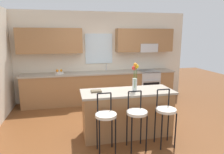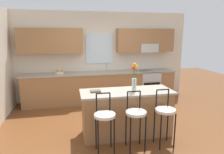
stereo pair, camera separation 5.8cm
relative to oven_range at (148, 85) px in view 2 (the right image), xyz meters
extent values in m
plane|color=brown|center=(-1.50, -1.68, -0.46)|extent=(14.00, 14.00, 0.00)
cube|color=beige|center=(-1.50, 0.38, 0.89)|extent=(5.60, 0.12, 2.70)
cube|color=#996B42|center=(-2.91, 0.15, 1.39)|extent=(1.78, 0.34, 0.70)
cube|color=#996B42|center=(-0.09, 0.15, 1.39)|extent=(1.78, 0.34, 0.70)
cube|color=silver|center=(-1.50, 0.31, 1.14)|extent=(0.83, 0.03, 0.90)
cube|color=#B7BABC|center=(0.00, 0.12, 1.16)|extent=(0.56, 0.36, 0.26)
cube|color=#996B42|center=(-1.50, 0.02, -0.02)|extent=(4.50, 0.60, 0.88)
cube|color=#9E9384|center=(-1.50, 0.02, 0.44)|extent=(4.56, 0.64, 0.04)
cube|color=#B7BABC|center=(-1.30, 0.02, 0.39)|extent=(0.54, 0.38, 0.11)
cylinder|color=#B7BABC|center=(-1.30, 0.18, 0.57)|extent=(0.02, 0.02, 0.22)
cylinder|color=#B7BABC|center=(-1.30, 0.12, 0.68)|extent=(0.02, 0.12, 0.02)
cube|color=#B7BABC|center=(0.00, 0.00, 0.00)|extent=(0.60, 0.60, 0.92)
cube|color=black|center=(0.00, -0.29, -0.06)|extent=(0.52, 0.02, 0.40)
cylinder|color=#B7BABC|center=(0.00, -0.33, 0.20)|extent=(0.50, 0.02, 0.02)
cube|color=#996B42|center=(-1.33, -2.14, -0.02)|extent=(1.76, 0.62, 0.88)
cube|color=#9E9384|center=(-1.33, -2.14, 0.44)|extent=(1.84, 0.70, 0.04)
cylinder|color=black|center=(-2.02, -2.84, -0.13)|extent=(0.02, 0.02, 0.66)
cylinder|color=black|center=(-1.75, -2.84, -0.13)|extent=(0.02, 0.02, 0.66)
cylinder|color=black|center=(-2.02, -2.57, -0.13)|extent=(0.02, 0.02, 0.66)
cylinder|color=black|center=(-1.75, -2.57, -0.13)|extent=(0.02, 0.02, 0.66)
cylinder|color=silver|center=(-1.88, -2.71, 0.23)|extent=(0.36, 0.36, 0.05)
cylinder|color=black|center=(-2.00, -2.57, 0.41)|extent=(0.02, 0.02, 0.32)
cylinder|color=black|center=(-1.76, -2.57, 0.41)|extent=(0.02, 0.02, 0.32)
cylinder|color=black|center=(-1.88, -2.57, 0.57)|extent=(0.23, 0.02, 0.02)
cylinder|color=black|center=(-1.47, -2.84, -0.13)|extent=(0.02, 0.02, 0.66)
cylinder|color=black|center=(-1.20, -2.84, -0.13)|extent=(0.02, 0.02, 0.66)
cylinder|color=black|center=(-1.47, -2.57, -0.13)|extent=(0.02, 0.02, 0.66)
cylinder|color=black|center=(-1.20, -2.57, -0.13)|extent=(0.02, 0.02, 0.66)
cylinder|color=silver|center=(-1.33, -2.71, 0.23)|extent=(0.36, 0.36, 0.05)
cylinder|color=black|center=(-1.45, -2.57, 0.41)|extent=(0.02, 0.02, 0.32)
cylinder|color=black|center=(-1.21, -2.57, 0.41)|extent=(0.02, 0.02, 0.32)
cylinder|color=black|center=(-1.33, -2.57, 0.57)|extent=(0.23, 0.02, 0.02)
cylinder|color=black|center=(-0.92, -2.84, -0.13)|extent=(0.02, 0.02, 0.66)
cylinder|color=black|center=(-0.65, -2.84, -0.13)|extent=(0.02, 0.02, 0.66)
cylinder|color=black|center=(-0.92, -2.57, -0.13)|extent=(0.02, 0.02, 0.66)
cylinder|color=black|center=(-0.65, -2.57, -0.13)|extent=(0.02, 0.02, 0.66)
cylinder|color=silver|center=(-0.78, -2.71, 0.23)|extent=(0.36, 0.36, 0.05)
cylinder|color=black|center=(-0.90, -2.57, 0.41)|extent=(0.02, 0.02, 0.32)
cylinder|color=black|center=(-0.66, -2.57, 0.41)|extent=(0.02, 0.02, 0.32)
cylinder|color=black|center=(-0.78, -2.57, 0.57)|extent=(0.23, 0.02, 0.02)
cylinder|color=silver|center=(-1.21, -2.20, 0.59)|extent=(0.09, 0.09, 0.26)
cylinder|color=#3D722D|center=(-1.17, -2.21, 0.75)|extent=(0.01, 0.01, 0.42)
sphere|color=yellow|center=(-1.17, -2.21, 0.95)|extent=(0.08, 0.08, 0.08)
cylinder|color=#3D722D|center=(-1.21, -2.17, 0.73)|extent=(0.01, 0.01, 0.38)
sphere|color=red|center=(-1.21, -2.17, 0.92)|extent=(0.09, 0.09, 0.09)
cylinder|color=#3D722D|center=(-1.22, -2.24, 0.77)|extent=(0.01, 0.01, 0.46)
sphere|color=orange|center=(-1.22, -2.24, 0.99)|extent=(0.07, 0.07, 0.07)
cube|color=brown|center=(-1.95, -2.08, 0.48)|extent=(0.20, 0.15, 0.03)
cylinder|color=silver|center=(-2.70, 0.02, 0.49)|extent=(0.24, 0.24, 0.06)
sphere|color=orange|center=(-2.65, 0.02, 0.56)|extent=(0.07, 0.07, 0.07)
sphere|color=orange|center=(-2.76, 0.02, 0.56)|extent=(0.07, 0.07, 0.07)
camera|label=1|loc=(-2.48, -5.82, 1.54)|focal=32.25mm
camera|label=2|loc=(-2.42, -5.83, 1.54)|focal=32.25mm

